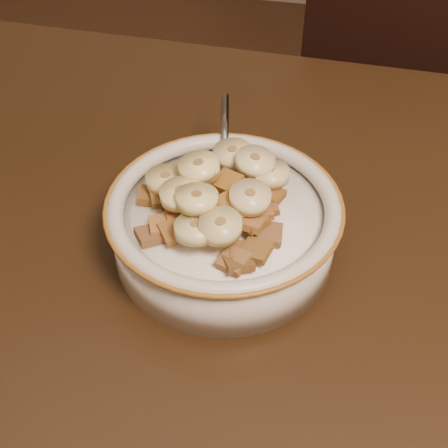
% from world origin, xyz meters
% --- Properties ---
extents(table, '(1.43, 0.94, 0.04)m').
position_xyz_m(table, '(0.00, 0.00, 0.73)').
color(table, black).
rests_on(table, floor).
extents(chair, '(0.54, 0.54, 1.00)m').
position_xyz_m(chair, '(0.15, 0.52, 0.50)').
color(chair, black).
rests_on(chair, floor).
extents(cereal_bowl, '(0.18, 0.18, 0.04)m').
position_xyz_m(cereal_bowl, '(-0.07, 0.12, 0.77)').
color(cereal_bowl, beige).
rests_on(cereal_bowl, table).
extents(milk, '(0.15, 0.15, 0.00)m').
position_xyz_m(milk, '(-0.07, 0.12, 0.79)').
color(milk, white).
rests_on(milk, cereal_bowl).
extents(spoon, '(0.04, 0.05, 0.01)m').
position_xyz_m(spoon, '(-0.07, 0.15, 0.80)').
color(spoon, '#A4ABB8').
rests_on(spoon, cereal_bowl).
extents(cereal_square_0, '(0.03, 0.03, 0.01)m').
position_xyz_m(cereal_square_0, '(-0.11, 0.12, 0.80)').
color(cereal_square_0, brown).
rests_on(cereal_square_0, milk).
extents(cereal_square_1, '(0.03, 0.03, 0.01)m').
position_xyz_m(cereal_square_1, '(-0.09, 0.10, 0.80)').
color(cereal_square_1, brown).
rests_on(cereal_square_1, milk).
extents(cereal_square_2, '(0.02, 0.02, 0.01)m').
position_xyz_m(cereal_square_2, '(-0.04, 0.10, 0.81)').
color(cereal_square_2, brown).
rests_on(cereal_square_2, milk).
extents(cereal_square_3, '(0.03, 0.03, 0.01)m').
position_xyz_m(cereal_square_3, '(-0.05, 0.06, 0.80)').
color(cereal_square_3, olive).
rests_on(cereal_square_3, milk).
extents(cereal_square_4, '(0.02, 0.02, 0.01)m').
position_xyz_m(cereal_square_4, '(-0.13, 0.12, 0.80)').
color(cereal_square_4, brown).
rests_on(cereal_square_4, milk).
extents(cereal_square_5, '(0.03, 0.03, 0.01)m').
position_xyz_m(cereal_square_5, '(-0.05, 0.11, 0.81)').
color(cereal_square_5, olive).
rests_on(cereal_square_5, milk).
extents(cereal_square_6, '(0.03, 0.03, 0.01)m').
position_xyz_m(cereal_square_6, '(-0.06, 0.17, 0.80)').
color(cereal_square_6, '#9C5322').
rests_on(cereal_square_6, milk).
extents(cereal_square_7, '(0.03, 0.03, 0.01)m').
position_xyz_m(cereal_square_7, '(-0.03, 0.12, 0.81)').
color(cereal_square_7, brown).
rests_on(cereal_square_7, milk).
extents(cereal_square_8, '(0.03, 0.03, 0.01)m').
position_xyz_m(cereal_square_8, '(-0.09, 0.08, 0.80)').
color(cereal_square_8, brown).
rests_on(cereal_square_8, milk).
extents(cereal_square_9, '(0.02, 0.02, 0.01)m').
position_xyz_m(cereal_square_9, '(-0.03, 0.10, 0.80)').
color(cereal_square_9, brown).
rests_on(cereal_square_9, milk).
extents(cereal_square_10, '(0.03, 0.03, 0.01)m').
position_xyz_m(cereal_square_10, '(-0.12, 0.14, 0.80)').
color(cereal_square_10, brown).
rests_on(cereal_square_10, milk).
extents(cereal_square_11, '(0.03, 0.03, 0.01)m').
position_xyz_m(cereal_square_11, '(-0.11, 0.09, 0.80)').
color(cereal_square_11, olive).
rests_on(cereal_square_11, milk).
extents(cereal_square_12, '(0.03, 0.03, 0.01)m').
position_xyz_m(cereal_square_12, '(-0.04, 0.10, 0.81)').
color(cereal_square_12, brown).
rests_on(cereal_square_12, milk).
extents(cereal_square_13, '(0.02, 0.02, 0.01)m').
position_xyz_m(cereal_square_13, '(-0.08, 0.08, 0.80)').
color(cereal_square_13, brown).
rests_on(cereal_square_13, milk).
extents(cereal_square_14, '(0.03, 0.03, 0.01)m').
position_xyz_m(cereal_square_14, '(-0.05, 0.11, 0.81)').
color(cereal_square_14, olive).
rests_on(cereal_square_14, milk).
extents(cereal_square_15, '(0.03, 0.03, 0.01)m').
position_xyz_m(cereal_square_15, '(-0.07, 0.13, 0.81)').
color(cereal_square_15, brown).
rests_on(cereal_square_15, milk).
extents(cereal_square_16, '(0.03, 0.03, 0.01)m').
position_xyz_m(cereal_square_16, '(-0.11, 0.08, 0.80)').
color(cereal_square_16, brown).
rests_on(cereal_square_16, milk).
extents(cereal_square_17, '(0.03, 0.03, 0.01)m').
position_xyz_m(cereal_square_17, '(-0.04, 0.11, 0.81)').
color(cereal_square_17, '#924E1C').
rests_on(cereal_square_17, milk).
extents(cereal_square_18, '(0.03, 0.03, 0.01)m').
position_xyz_m(cereal_square_18, '(-0.08, 0.11, 0.81)').
color(cereal_square_18, '#976230').
rests_on(cereal_square_18, milk).
extents(cereal_square_19, '(0.02, 0.02, 0.01)m').
position_xyz_m(cereal_square_19, '(-0.03, 0.08, 0.80)').
color(cereal_square_19, brown).
rests_on(cereal_square_19, milk).
extents(cereal_square_20, '(0.02, 0.02, 0.01)m').
position_xyz_m(cereal_square_20, '(-0.05, 0.17, 0.80)').
color(cereal_square_20, brown).
rests_on(cereal_square_20, milk).
extents(cereal_square_21, '(0.03, 0.03, 0.01)m').
position_xyz_m(cereal_square_21, '(-0.03, 0.13, 0.81)').
color(cereal_square_21, brown).
rests_on(cereal_square_21, milk).
extents(cereal_square_22, '(0.03, 0.03, 0.01)m').
position_xyz_m(cereal_square_22, '(-0.10, 0.11, 0.80)').
color(cereal_square_22, brown).
rests_on(cereal_square_22, milk).
extents(cereal_square_23, '(0.02, 0.02, 0.01)m').
position_xyz_m(cereal_square_23, '(-0.11, 0.15, 0.80)').
color(cereal_square_23, brown).
rests_on(cereal_square_23, milk).
extents(cereal_square_24, '(0.03, 0.03, 0.01)m').
position_xyz_m(cereal_square_24, '(-0.04, 0.07, 0.80)').
color(cereal_square_24, brown).
rests_on(cereal_square_24, milk).
extents(cereal_square_25, '(0.03, 0.03, 0.01)m').
position_xyz_m(cereal_square_25, '(-0.06, 0.11, 0.81)').
color(cereal_square_25, '#96651C').
rests_on(cereal_square_25, milk).
extents(cereal_square_26, '(0.03, 0.03, 0.01)m').
position_xyz_m(cereal_square_26, '(-0.04, 0.06, 0.80)').
color(cereal_square_26, brown).
rests_on(cereal_square_26, milk).
extents(cereal_square_27, '(0.03, 0.03, 0.01)m').
position_xyz_m(cereal_square_27, '(-0.11, 0.12, 0.80)').
color(cereal_square_27, brown).
rests_on(cereal_square_27, milk).
extents(banana_slice_0, '(0.04, 0.04, 0.01)m').
position_xyz_m(banana_slice_0, '(-0.04, 0.11, 0.82)').
color(banana_slice_0, '#CDC584').
rests_on(banana_slice_0, milk).
extents(banana_slice_1, '(0.04, 0.04, 0.01)m').
position_xyz_m(banana_slice_1, '(-0.10, 0.10, 0.82)').
color(banana_slice_1, '#FFF183').
rests_on(banana_slice_1, milk).
extents(banana_slice_2, '(0.04, 0.04, 0.01)m').
position_xyz_m(banana_slice_2, '(-0.05, 0.15, 0.82)').
color(banana_slice_2, '#FBF09E').
rests_on(banana_slice_2, milk).
extents(banana_slice_3, '(0.04, 0.04, 0.01)m').
position_xyz_m(banana_slice_3, '(-0.04, 0.15, 0.81)').
color(banana_slice_3, '#CCBB79').
rests_on(banana_slice_3, milk).
extents(banana_slice_4, '(0.04, 0.04, 0.01)m').
position_xyz_m(banana_slice_4, '(-0.07, 0.17, 0.81)').
color(banana_slice_4, beige).
rests_on(banana_slice_4, milk).
extents(banana_slice_5, '(0.04, 0.04, 0.01)m').
position_xyz_m(banana_slice_5, '(-0.06, 0.08, 0.82)').
color(banana_slice_5, '#DEC27C').
rests_on(banana_slice_5, milk).
extents(banana_slice_6, '(0.04, 0.04, 0.01)m').
position_xyz_m(banana_slice_6, '(-0.11, 0.13, 0.81)').
color(banana_slice_6, '#D6BC70').
rests_on(banana_slice_6, milk).
extents(banana_slice_7, '(0.04, 0.04, 0.01)m').
position_xyz_m(banana_slice_7, '(-0.09, 0.13, 0.82)').
color(banana_slice_7, '#FCD982').
rests_on(banana_slice_7, milk).
extents(banana_slice_8, '(0.04, 0.04, 0.01)m').
position_xyz_m(banana_slice_8, '(-0.09, 0.13, 0.83)').
color(banana_slice_8, '#F8E286').
rests_on(banana_slice_8, milk).
extents(banana_slice_9, '(0.04, 0.04, 0.01)m').
position_xyz_m(banana_slice_9, '(-0.08, 0.08, 0.81)').
color(banana_slice_9, '#F5DA92').
rests_on(banana_slice_9, milk).
extents(banana_slice_10, '(0.04, 0.04, 0.01)m').
position_xyz_m(banana_slice_10, '(-0.08, 0.08, 0.81)').
color(banana_slice_10, '#D0C480').
rests_on(banana_slice_10, milk).
extents(banana_slice_11, '(0.03, 0.03, 0.01)m').
position_xyz_m(banana_slice_11, '(-0.08, 0.10, 0.82)').
color(banana_slice_11, beige).
rests_on(banana_slice_11, milk).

